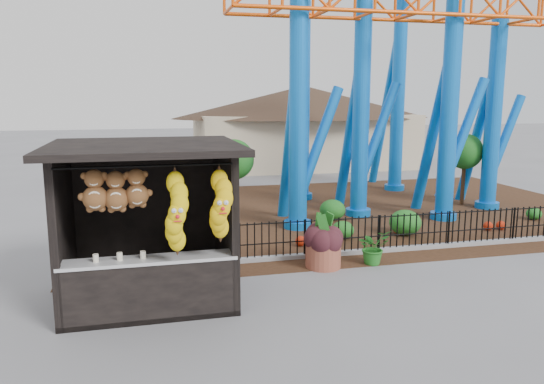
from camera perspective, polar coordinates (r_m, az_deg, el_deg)
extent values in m
plane|color=slate|center=(10.44, 4.27, -12.21)|extent=(120.00, 120.00, 0.00)
cube|color=#331E11|center=(18.97, 8.29, -1.98)|extent=(18.00, 12.00, 0.02)
cube|color=gray|center=(14.59, 15.70, -5.76)|extent=(18.00, 0.18, 0.12)
cube|color=black|center=(11.08, -12.95, -10.82)|extent=(3.20, 2.60, 0.10)
cube|color=black|center=(11.86, -13.34, -2.13)|extent=(3.20, 0.12, 3.00)
cube|color=black|center=(10.76, -21.50, -3.83)|extent=(0.12, 2.60, 3.00)
cube|color=black|center=(10.77, -5.04, -3.13)|extent=(0.12, 2.60, 3.00)
cube|color=black|center=(10.16, -13.60, 4.74)|extent=(3.50, 3.40, 0.12)
cube|color=black|center=(9.58, -22.39, -5.57)|extent=(0.14, 0.14, 3.00)
cube|color=black|center=(9.59, -3.96, -4.78)|extent=(0.14, 0.14, 3.00)
cube|color=black|center=(9.92, -12.95, -10.27)|extent=(3.00, 0.50, 1.10)
cube|color=#BBBBC0|center=(9.74, -13.09, -7.12)|extent=(3.10, 0.55, 0.06)
cylinder|color=black|center=(8.98, -13.49, 2.72)|extent=(2.90, 0.04, 0.04)
cylinder|color=blue|center=(15.84, 2.87, 8.46)|extent=(0.56, 0.56, 7.00)
cylinder|color=blue|center=(16.29, 2.76, -3.51)|extent=(0.84, 0.84, 0.24)
cylinder|color=blue|center=(17.82, 9.57, 9.01)|extent=(0.56, 0.56, 7.30)
cylinder|color=blue|center=(18.23, 9.24, -2.15)|extent=(0.84, 0.84, 0.24)
cylinder|color=blue|center=(17.92, 18.58, 8.95)|extent=(0.56, 0.56, 7.50)
cylinder|color=blue|center=(18.32, 17.94, -2.45)|extent=(0.84, 0.84, 0.24)
cylinder|color=blue|center=(20.33, 22.71, 7.51)|extent=(0.56, 0.56, 6.60)
cylinder|color=blue|center=(20.68, 22.11, -1.31)|extent=(0.84, 0.84, 0.24)
cylinder|color=blue|center=(20.58, 3.32, 12.33)|extent=(0.56, 0.56, 9.50)
cylinder|color=blue|center=(20.93, 3.19, -0.44)|extent=(0.84, 0.84, 0.24)
cylinder|color=blue|center=(23.23, 13.53, 13.07)|extent=(0.56, 0.56, 10.50)
cylinder|color=blue|center=(23.51, 13.01, 0.49)|extent=(0.84, 0.84, 0.24)
cylinder|color=blue|center=(16.75, 1.95, 5.56)|extent=(0.36, 2.21, 5.85)
cylinder|color=blue|center=(16.40, 4.88, 4.82)|extent=(1.62, 0.32, 3.73)
cylinder|color=blue|center=(18.68, 8.39, 6.29)|extent=(0.36, 2.29, 6.10)
cylinder|color=blue|center=(18.43, 11.10, 5.59)|extent=(1.67, 0.32, 3.88)
cylinder|color=blue|center=(18.72, 16.94, 6.19)|extent=(0.36, 2.34, 6.26)
cylinder|color=blue|center=(18.59, 19.72, 5.44)|extent=(1.71, 0.32, 3.99)
cylinder|color=blue|center=(21.10, 21.11, 5.44)|extent=(0.36, 2.10, 5.53)
cylinder|color=blue|center=(21.04, 23.58, 4.81)|extent=(1.54, 0.32, 3.52)
cylinder|color=brown|center=(12.64, 5.53, -6.79)|extent=(1.04, 1.04, 0.58)
ellipsoid|color=#321419|center=(12.48, 5.57, -4.11)|extent=(0.70, 0.70, 0.64)
imported|color=#204E17|center=(13.01, 10.83, -5.82)|extent=(0.90, 0.82, 0.85)
ellipsoid|color=#1C5C1B|center=(15.15, 7.64, -4.06)|extent=(0.63, 0.63, 0.50)
ellipsoid|color=#1C5C1B|center=(15.87, 14.13, -3.20)|extent=(0.92, 0.92, 0.73)
ellipsoid|color=#1C5C1B|center=(18.70, 18.00, -1.80)|extent=(0.58, 0.58, 0.47)
ellipsoid|color=#1C5C1B|center=(17.38, 6.52, -1.91)|extent=(0.83, 0.83, 0.67)
ellipsoid|color=#1C5C1B|center=(19.33, 26.35, -2.11)|extent=(0.49, 0.49, 0.39)
sphere|color=#AD210B|center=(14.32, 3.09, -5.29)|extent=(0.28, 0.28, 0.28)
sphere|color=#AD210B|center=(15.98, 13.38, -3.91)|extent=(0.28, 0.28, 0.28)
sphere|color=#AD210B|center=(17.21, 22.22, -3.40)|extent=(0.28, 0.28, 0.28)
sphere|color=#AD210B|center=(17.43, 23.39, -3.31)|extent=(0.28, 0.28, 0.28)
cube|color=#BFAD8C|center=(30.63, 3.40, 5.54)|extent=(12.00, 6.00, 3.00)
cone|color=#332319|center=(30.53, 3.45, 10.03)|extent=(15.00, 15.00, 1.80)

